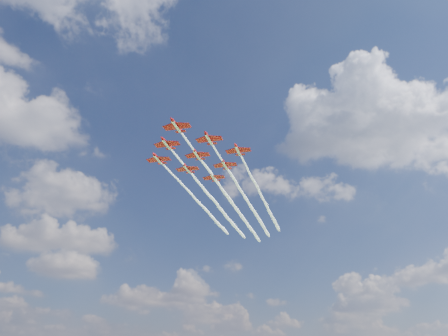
{
  "coord_description": "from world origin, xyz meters",
  "views": [
    {
      "loc": [
        -58.2,
        -128.63,
        14.44
      ],
      "look_at": [
        14.15,
        -1.01,
        79.34
      ],
      "focal_mm": 35.0,
      "sensor_mm": 36.0,
      "label": 1
    }
  ],
  "objects": [
    {
      "name": "jet_row2_port",
      "position": [
        37.33,
        22.33,
        80.4
      ],
      "size": [
        81.28,
        84.33,
        2.49
      ],
      "rotation": [
        0.0,
        0.0,
        0.8
      ],
      "color": "#A6090D"
    },
    {
      "name": "jet_row3_starb",
      "position": [
        28.87,
        45.15,
        80.4
      ],
      "size": [
        81.28,
        84.33,
        2.49
      ],
      "rotation": [
        0.0,
        0.0,
        0.8
      ],
      "color": "#A6090D"
    },
    {
      "name": "jet_row2_starb",
      "position": [
        26.81,
        32.47,
        80.4
      ],
      "size": [
        81.28,
        84.33,
        2.49
      ],
      "rotation": [
        0.0,
        0.0,
        0.8
      ],
      "color": "#A6090D"
    },
    {
      "name": "jet_row4_port",
      "position": [
        51.99,
        37.54,
        80.4
      ],
      "size": [
        81.28,
        84.33,
        2.49
      ],
      "rotation": [
        0.0,
        0.0,
        0.8
      ],
      "color": "#A6090D"
    },
    {
      "name": "jet_row4_starb",
      "position": [
        41.46,
        47.68,
        80.4
      ],
      "size": [
        81.28,
        84.33,
        2.49
      ],
      "rotation": [
        0.0,
        0.0,
        0.8
      ],
      "color": "#A6090D"
    },
    {
      "name": "jet_row3_port",
      "position": [
        49.92,
        24.87,
        80.4
      ],
      "size": [
        81.28,
        84.33,
        2.49
      ],
      "rotation": [
        0.0,
        0.0,
        0.8
      ],
      "color": "#A6090D"
    },
    {
      "name": "jet_lead",
      "position": [
        24.74,
        19.79,
        80.4
      ],
      "size": [
        81.28,
        84.33,
        2.49
      ],
      "rotation": [
        0.0,
        0.0,
        0.8
      ],
      "color": "#A6090D"
    },
    {
      "name": "jet_row3_centre",
      "position": [
        39.4,
        35.01,
        80.4
      ],
      "size": [
        81.28,
        84.33,
        2.49
      ],
      "rotation": [
        0.0,
        0.0,
        0.8
      ],
      "color": "#A6090D"
    },
    {
      "name": "jet_tail",
      "position": [
        54.05,
        50.22,
        80.4
      ],
      "size": [
        81.28,
        84.33,
        2.49
      ],
      "rotation": [
        0.0,
        0.0,
        0.8
      ],
      "color": "#A6090D"
    }
  ]
}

